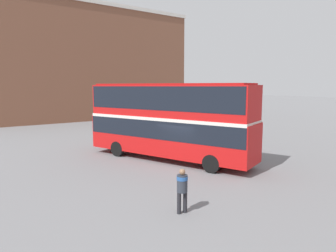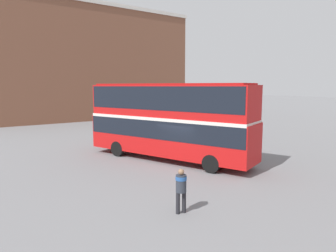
{
  "view_description": "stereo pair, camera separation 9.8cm",
  "coord_description": "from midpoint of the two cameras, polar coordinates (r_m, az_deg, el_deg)",
  "views": [
    {
      "loc": [
        13.92,
        -11.12,
        4.8
      ],
      "look_at": [
        -1.69,
        -0.02,
        2.23
      ],
      "focal_mm": 32.0,
      "sensor_mm": 36.0,
      "label": 1
    },
    {
      "loc": [
        13.97,
        -11.04,
        4.8
      ],
      "look_at": [
        -1.69,
        -0.02,
        2.23
      ],
      "focal_mm": 32.0,
      "sensor_mm": 36.0,
      "label": 2
    }
  ],
  "objects": [
    {
      "name": "double_decker_bus",
      "position": [
        19.25,
        -0.14,
        1.78
      ],
      "size": [
        11.6,
        6.32,
        4.96
      ],
      "rotation": [
        0.0,
        0.0,
        0.36
      ],
      "color": "red",
      "rests_on": "ground_plane"
    },
    {
      "name": "pedestrian_foreground",
      "position": [
        11.48,
        2.47,
        -11.39
      ],
      "size": [
        0.49,
        0.49,
        1.73
      ],
      "rotation": [
        0.0,
        0.0,
        2.97
      ],
      "color": "#232328",
      "rests_on": "ground_plane"
    },
    {
      "name": "parked_car_kerb_near",
      "position": [
        31.93,
        4.81,
        0.35
      ],
      "size": [
        4.04,
        2.08,
        1.51
      ],
      "rotation": [
        0.0,
        0.0,
        -0.07
      ],
      "color": "silver",
      "rests_on": "ground_plane"
    },
    {
      "name": "building_row_left",
      "position": [
        46.76,
        -15.04,
        11.39
      ],
      "size": [
        8.89,
        29.79,
        16.11
      ],
      "color": "brown",
      "rests_on": "ground_plane"
    },
    {
      "name": "ground_plane",
      "position": [
        18.45,
        2.97,
        -7.45
      ],
      "size": [
        240.0,
        240.0,
        0.0
      ],
      "primitive_type": "plane",
      "color": "slate"
    }
  ]
}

